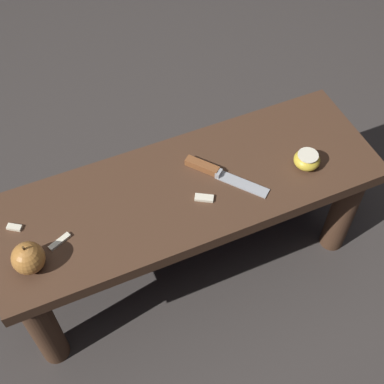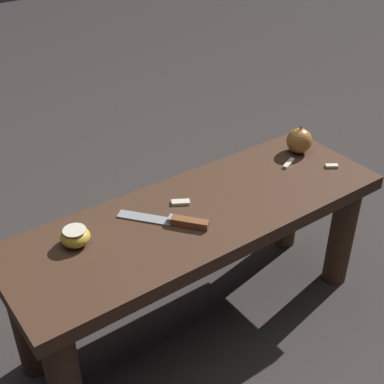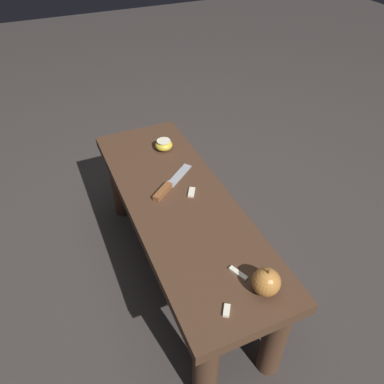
# 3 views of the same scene
# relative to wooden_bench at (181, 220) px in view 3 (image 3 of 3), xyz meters

# --- Properties ---
(ground_plane) EXTENTS (8.00, 8.00, 0.00)m
(ground_plane) POSITION_rel_wooden_bench_xyz_m (0.00, 0.00, -0.31)
(ground_plane) COLOR #383330
(wooden_bench) EXTENTS (1.05, 0.36, 0.40)m
(wooden_bench) POSITION_rel_wooden_bench_xyz_m (0.00, 0.00, 0.00)
(wooden_bench) COLOR #472D1E
(wooden_bench) RESTS_ON ground_plane
(knife) EXTENTS (0.17, 0.20, 0.02)m
(knife) POSITION_rel_wooden_bench_xyz_m (0.08, 0.01, 0.10)
(knife) COLOR #9EA0A5
(knife) RESTS_ON wooden_bench
(apple_whole) EXTENTS (0.08, 0.08, 0.09)m
(apple_whole) POSITION_rel_wooden_bench_xyz_m (-0.43, -0.07, 0.13)
(apple_whole) COLOR #B27233
(apple_whole) RESTS_ON wooden_bench
(apple_cut) EXTENTS (0.07, 0.07, 0.04)m
(apple_cut) POSITION_rel_wooden_bench_xyz_m (0.32, -0.06, 0.12)
(apple_cut) COLOR gold
(apple_cut) RESTS_ON wooden_bench
(apple_slice_near_knife) EXTENTS (0.04, 0.03, 0.01)m
(apple_slice_near_knife) POSITION_rel_wooden_bench_xyz_m (-0.45, 0.05, 0.10)
(apple_slice_near_knife) COLOR silver
(apple_slice_near_knife) RESTS_ON wooden_bench
(apple_slice_center) EXTENTS (0.05, 0.04, 0.01)m
(apple_slice_center) POSITION_rel_wooden_bench_xyz_m (0.02, -0.05, 0.10)
(apple_slice_center) COLOR silver
(apple_slice_center) RESTS_ON wooden_bench
(apple_slice_near_bowl) EXTENTS (0.06, 0.04, 0.01)m
(apple_slice_near_bowl) POSITION_rel_wooden_bench_xyz_m (-0.35, -0.03, 0.10)
(apple_slice_near_bowl) COLOR silver
(apple_slice_near_bowl) RESTS_ON wooden_bench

